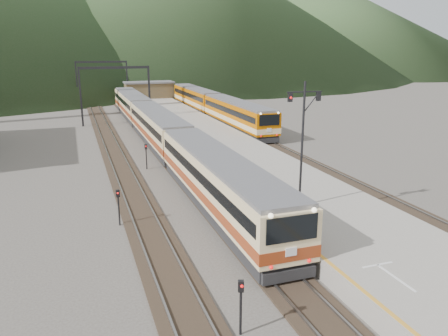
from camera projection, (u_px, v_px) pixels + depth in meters
name	position (u px, v px, depth m)	size (l,w,h in m)	color
track_main	(158.00, 144.00, 48.63)	(2.60, 200.00, 0.23)	black
track_far	(112.00, 147.00, 47.06)	(2.60, 200.00, 0.23)	black
track_second	(253.00, 137.00, 52.26)	(2.60, 200.00, 0.23)	black
platform	(211.00, 140.00, 48.46)	(8.00, 100.00, 1.00)	gray
gantry_near	(115.00, 84.00, 59.92)	(9.55, 0.25, 8.00)	black
gantry_far	(102.00, 74.00, 82.68)	(9.55, 0.25, 8.00)	black
station_shed	(149.00, 90.00, 84.33)	(9.40, 4.40, 3.10)	brown
hill_c	(301.00, 19.00, 231.42)	(160.00, 160.00, 50.00)	#2F4F26
main_train	(158.00, 127.00, 47.67)	(3.04, 62.35, 3.71)	beige
second_train	(214.00, 105.00, 65.84)	(2.93, 39.87, 3.57)	#B45A00
signal_mast	(303.00, 133.00, 25.80)	(2.20, 0.30, 7.61)	black
short_signal_a	(241.00, 300.00, 16.14)	(0.26, 0.22, 2.27)	black
short_signal_b	(146.00, 153.00, 38.49)	(0.23, 0.17, 2.27)	black
short_signal_c	(118.00, 203.00, 26.26)	(0.23, 0.18, 2.27)	black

